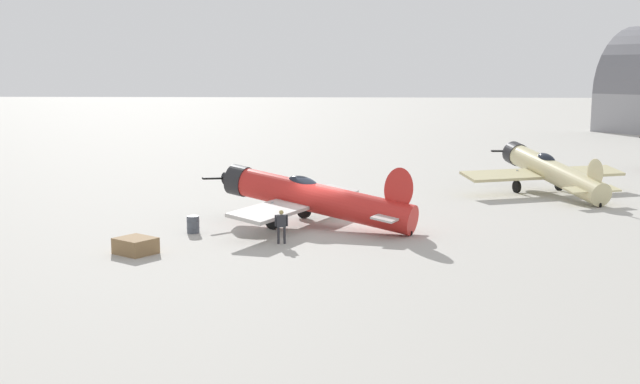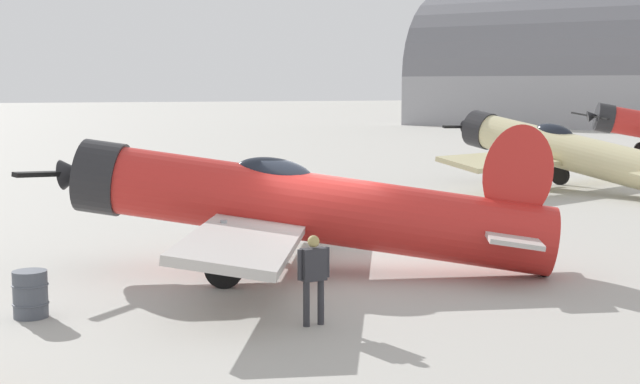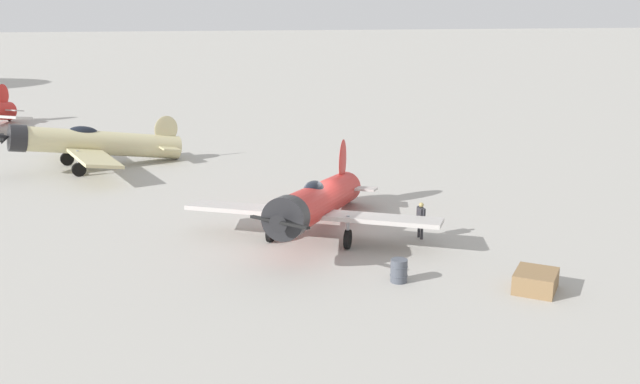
{
  "view_description": "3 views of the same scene",
  "coord_description": "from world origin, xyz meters",
  "px_view_note": "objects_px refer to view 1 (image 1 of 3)",
  "views": [
    {
      "loc": [
        -39.11,
        -2.02,
        7.87
      ],
      "look_at": [
        0.0,
        0.0,
        1.8
      ],
      "focal_mm": 43.82,
      "sensor_mm": 36.0,
      "label": 1
    },
    {
      "loc": [
        -18.23,
        6.51,
        4.13
      ],
      "look_at": [
        0.0,
        0.0,
        1.8
      ],
      "focal_mm": 50.0,
      "sensor_mm": 36.0,
      "label": 2
    },
    {
      "loc": [
        4.92,
        29.78,
        9.92
      ],
      "look_at": [
        0.0,
        0.0,
        1.8
      ],
      "focal_mm": 40.71,
      "sensor_mm": 36.0,
      "label": 3
    }
  ],
  "objects_px": {
    "equipment_crate": "(136,246)",
    "ground_crew_mechanic": "(281,223)",
    "fuel_drum": "(193,224)",
    "airplane_foreground": "(311,198)",
    "airplane_mid_apron": "(549,171)"
  },
  "relations": [
    {
      "from": "equipment_crate",
      "to": "ground_crew_mechanic",
      "type": "bearing_deg",
      "value": -69.62
    },
    {
      "from": "ground_crew_mechanic",
      "to": "fuel_drum",
      "type": "bearing_deg",
      "value": 55.54
    },
    {
      "from": "airplane_foreground",
      "to": "airplane_mid_apron",
      "type": "relative_size",
      "value": 1.01
    },
    {
      "from": "fuel_drum",
      "to": "equipment_crate",
      "type": "bearing_deg",
      "value": 160.75
    },
    {
      "from": "ground_crew_mechanic",
      "to": "equipment_crate",
      "type": "distance_m",
      "value": 6.6
    },
    {
      "from": "equipment_crate",
      "to": "airplane_mid_apron",
      "type": "bearing_deg",
      "value": -51.03
    },
    {
      "from": "airplane_foreground",
      "to": "fuel_drum",
      "type": "xyz_separation_m",
      "value": [
        -2.07,
        5.69,
        -1.05
      ]
    },
    {
      "from": "airplane_foreground",
      "to": "equipment_crate",
      "type": "relative_size",
      "value": 5.43
    },
    {
      "from": "airplane_foreground",
      "to": "ground_crew_mechanic",
      "type": "xyz_separation_m",
      "value": [
        -4.28,
        1.1,
        -0.52
      ]
    },
    {
      "from": "equipment_crate",
      "to": "fuel_drum",
      "type": "xyz_separation_m",
      "value": [
        4.49,
        -1.57,
        0.07
      ]
    },
    {
      "from": "airplane_mid_apron",
      "to": "equipment_crate",
      "type": "xyz_separation_m",
      "value": [
        -17.75,
        21.95,
        -1.19
      ]
    },
    {
      "from": "airplane_foreground",
      "to": "airplane_mid_apron",
      "type": "xyz_separation_m",
      "value": [
        11.19,
        -14.69,
        0.06
      ]
    },
    {
      "from": "airplane_foreground",
      "to": "ground_crew_mechanic",
      "type": "bearing_deg",
      "value": 99.86
    },
    {
      "from": "airplane_foreground",
      "to": "fuel_drum",
      "type": "bearing_deg",
      "value": 44.31
    },
    {
      "from": "ground_crew_mechanic",
      "to": "fuel_drum",
      "type": "distance_m",
      "value": 5.12
    }
  ]
}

